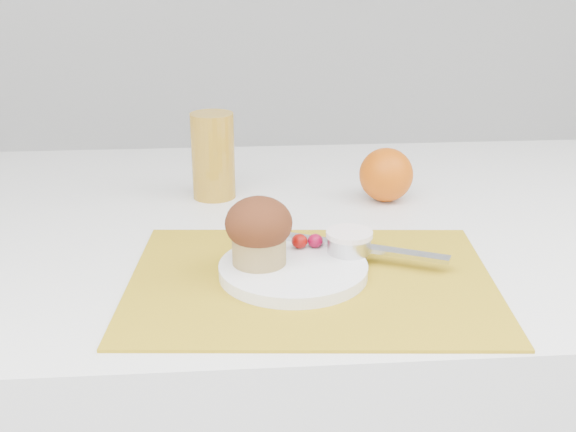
{
  "coord_description": "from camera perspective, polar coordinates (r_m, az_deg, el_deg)",
  "views": [
    {
      "loc": [
        -0.1,
        -0.94,
        1.13
      ],
      "look_at": [
        -0.04,
        -0.07,
        0.8
      ],
      "focal_mm": 45.0,
      "sensor_mm": 36.0,
      "label": 1
    }
  ],
  "objects": [
    {
      "name": "orange",
      "position": [
        1.14,
        7.76,
        3.25
      ],
      "size": [
        0.08,
        0.08,
        0.08
      ],
      "primitive_type": "sphere",
      "color": "#CD5407",
      "rests_on": "table"
    },
    {
      "name": "raspberry_near",
      "position": [
        0.91,
        0.91,
        -2.01
      ],
      "size": [
        0.02,
        0.02,
        0.02
      ],
      "primitive_type": "ellipsoid",
      "color": "#5F0502",
      "rests_on": "plate"
    },
    {
      "name": "juice_glass",
      "position": [
        1.14,
        -5.94,
        4.75
      ],
      "size": [
        0.08,
        0.08,
        0.14
      ],
      "primitive_type": "cylinder",
      "rotation": [
        0.0,
        0.0,
        0.24
      ],
      "color": "#B48321",
      "rests_on": "table"
    },
    {
      "name": "table",
      "position": [
        1.25,
        1.2,
        -16.3
      ],
      "size": [
        1.2,
        0.8,
        0.75
      ],
      "primitive_type": "cube",
      "color": "white",
      "rests_on": "ground"
    },
    {
      "name": "butter_knife",
      "position": [
        0.92,
        5.88,
        -2.47
      ],
      "size": [
        0.21,
        0.11,
        0.01
      ],
      "primitive_type": "cube",
      "rotation": [
        0.0,
        0.0,
        -0.44
      ],
      "color": "silver",
      "rests_on": "plate"
    },
    {
      "name": "raspberry_far",
      "position": [
        0.92,
        2.17,
        -1.96
      ],
      "size": [
        0.02,
        0.02,
        0.02
      ],
      "primitive_type": "ellipsoid",
      "color": "#5E021A",
      "rests_on": "plate"
    },
    {
      "name": "placemat",
      "position": [
        0.87,
        1.85,
        -5.16
      ],
      "size": [
        0.46,
        0.35,
        0.0
      ],
      "primitive_type": "cube",
      "rotation": [
        0.0,
        0.0,
        -0.08
      ],
      "color": "#BA9419",
      "rests_on": "table"
    },
    {
      "name": "ramekin",
      "position": [
        0.91,
        4.85,
        -2.14
      ],
      "size": [
        0.06,
        0.06,
        0.02
      ],
      "primitive_type": "cylinder",
      "rotation": [
        0.0,
        0.0,
        0.17
      ],
      "color": "silver",
      "rests_on": "plate"
    },
    {
      "name": "cream",
      "position": [
        0.9,
        4.87,
        -1.43
      ],
      "size": [
        0.07,
        0.07,
        0.01
      ],
      "primitive_type": "cylinder",
      "rotation": [
        0.0,
        0.0,
        0.21
      ],
      "color": "white",
      "rests_on": "ramekin"
    },
    {
      "name": "muffin",
      "position": [
        0.86,
        -2.32,
        -1.12
      ],
      "size": [
        0.08,
        0.08,
        0.08
      ],
      "color": "tan",
      "rests_on": "plate"
    },
    {
      "name": "plate",
      "position": [
        0.88,
        0.42,
        -4.24
      ],
      "size": [
        0.22,
        0.22,
        0.01
      ],
      "primitive_type": "cylinder",
      "rotation": [
        0.0,
        0.0,
        -0.28
      ],
      "color": "white",
      "rests_on": "placemat"
    }
  ]
}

